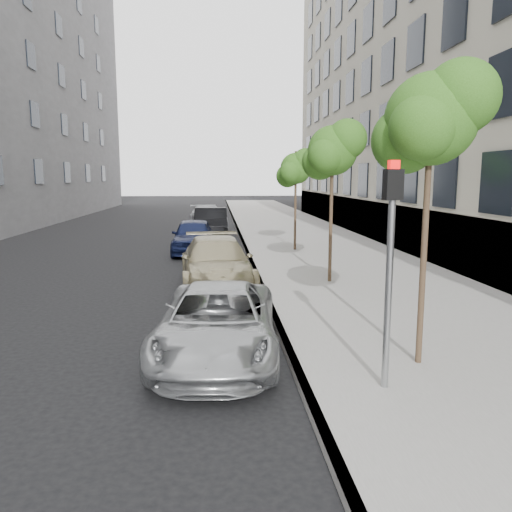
{
  "coord_description": "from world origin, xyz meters",
  "views": [
    {
      "loc": [
        -0.09,
        -6.11,
        3.16
      ],
      "look_at": [
        0.74,
        4.3,
        1.5
      ],
      "focal_mm": 35.0,
      "sensor_mm": 36.0,
      "label": 1
    }
  ],
  "objects": [
    {
      "name": "tree_far",
      "position": [
        3.23,
        14.5,
        3.51
      ],
      "size": [
        1.64,
        1.44,
        4.18
      ],
      "color": "#38281C",
      "rests_on": "sidewalk"
    },
    {
      "name": "signal_pole",
      "position": [
        2.32,
        0.59,
        2.16
      ],
      "size": [
        0.25,
        0.2,
        3.24
      ],
      "rotation": [
        0.0,
        0.0,
        0.07
      ],
      "color": "#939699",
      "rests_on": "sidewalk"
    },
    {
      "name": "suv",
      "position": [
        -0.1,
        8.1,
        0.71
      ],
      "size": [
        2.31,
        5.01,
        1.42
      ],
      "primitive_type": "imported",
      "rotation": [
        0.0,
        0.0,
        0.07
      ],
      "color": "tan",
      "rests_on": "ground"
    },
    {
      "name": "sedan_blue",
      "position": [
        -1.04,
        14.73,
        0.72
      ],
      "size": [
        1.73,
        4.24,
        1.44
      ],
      "primitive_type": "imported",
      "rotation": [
        0.0,
        0.0,
        -0.01
      ],
      "color": "#101737",
      "rests_on": "ground"
    },
    {
      "name": "sidewalk",
      "position": [
        4.3,
        24.0,
        0.07
      ],
      "size": [
        6.4,
        72.0,
        0.14
      ],
      "primitive_type": "cube",
      "color": "gray",
      "rests_on": "ground"
    },
    {
      "name": "tree_near",
      "position": [
        3.23,
        1.5,
        4.03
      ],
      "size": [
        1.74,
        1.54,
        4.75
      ],
      "color": "#38281C",
      "rests_on": "sidewalk"
    },
    {
      "name": "tree_mid",
      "position": [
        3.23,
        8.0,
        3.9
      ],
      "size": [
        1.74,
        1.54,
        4.62
      ],
      "color": "#38281C",
      "rests_on": "sidewalk"
    },
    {
      "name": "sedan_rear",
      "position": [
        -0.61,
        25.23,
        0.7
      ],
      "size": [
        2.66,
        5.07,
        1.4
      ],
      "primitive_type": "imported",
      "rotation": [
        0.0,
        0.0,
        0.15
      ],
      "color": "#94979B",
      "rests_on": "ground"
    },
    {
      "name": "ground",
      "position": [
        0.0,
        0.0,
        0.0
      ],
      "size": [
        160.0,
        160.0,
        0.0
      ],
      "primitive_type": "plane",
      "color": "black",
      "rests_on": "ground"
    },
    {
      "name": "minivan",
      "position": [
        -0.1,
        2.41,
        0.62
      ],
      "size": [
        2.38,
        4.59,
        1.24
      ],
      "primitive_type": "imported",
      "rotation": [
        0.0,
        0.0,
        -0.08
      ],
      "color": "#A4A7A9",
      "rests_on": "ground"
    },
    {
      "name": "sedan_black",
      "position": [
        -0.38,
        19.83,
        0.78
      ],
      "size": [
        1.7,
        4.78,
        1.57
      ],
      "primitive_type": "imported",
      "rotation": [
        0.0,
        0.0,
        0.01
      ],
      "color": "black",
      "rests_on": "ground"
    },
    {
      "name": "curb",
      "position": [
        1.18,
        24.0,
        0.07
      ],
      "size": [
        0.15,
        72.0,
        0.14
      ],
      "primitive_type": "cube",
      "color": "#9E9B93",
      "rests_on": "ground"
    }
  ]
}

